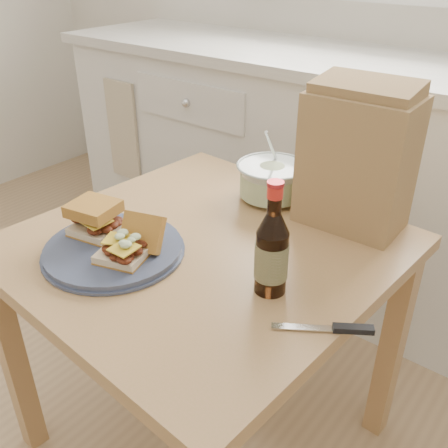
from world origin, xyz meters
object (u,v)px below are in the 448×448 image
Objects in this scene: plate at (114,250)px; paper_bag at (357,162)px; beer_bottle at (272,252)px; dining_table at (204,276)px; coleslaw_bowl at (271,182)px.

paper_bag reaches higher than plate.
paper_bag is (-0.00, 0.36, 0.07)m from beer_bottle.
dining_table is 0.23m from plate.
paper_bag is at bearing 2.68° from coleslaw_bowl.
paper_bag is at bearing 57.09° from dining_table.
dining_table is at bearing 52.30° from plate.
plate is at bearing -128.67° from paper_bag.
dining_table is 0.46m from paper_bag.
plate is 0.38m from beer_bottle.
coleslaw_bowl is 0.42m from beer_bottle.
coleslaw_bowl is (-0.00, 0.29, 0.15)m from dining_table.
dining_table is 0.30m from beer_bottle.
plate is at bearing -105.33° from coleslaw_bowl.
beer_bottle is 0.37m from paper_bag.
coleslaw_bowl is 0.59× the size of paper_bag.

